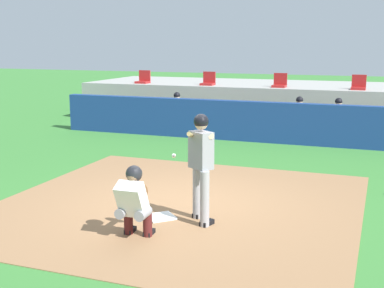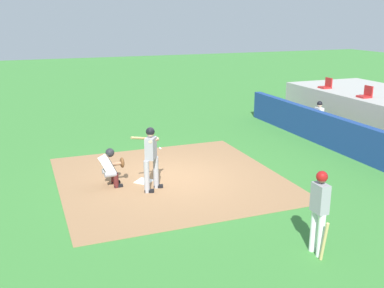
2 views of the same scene
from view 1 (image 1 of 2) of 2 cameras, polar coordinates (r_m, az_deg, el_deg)
ground_plane at (r=9.48m, az=-1.49°, el=-6.71°), size 80.00×80.00×0.00m
dirt_infield at (r=9.48m, az=-1.49°, el=-6.68°), size 6.40×6.40×0.01m
home_plate at (r=8.77m, az=-3.45°, el=-8.06°), size 0.62×0.62×0.02m
batter_at_plate at (r=8.28m, az=0.97°, el=-1.91°), size 0.54×0.91×1.80m
catcher_crouched at (r=7.79m, az=-6.40°, el=-6.08°), size 0.49×1.81×1.13m
dugout_wall at (r=15.42m, az=7.55°, el=2.45°), size 13.00×0.30×1.20m
dugout_bench at (r=16.44m, az=8.30°, el=1.64°), size 11.80×0.44×0.45m
dugout_player_0 at (r=17.12m, az=-1.83°, el=3.65°), size 0.49×0.70×1.30m
dugout_player_1 at (r=16.05m, az=11.69°, el=2.92°), size 0.49×0.70×1.30m
dugout_player_2 at (r=15.92m, az=15.80°, el=2.66°), size 0.49×0.70×1.30m
stands_platform at (r=19.68m, az=10.45°, el=4.53°), size 15.00×4.40×1.40m
stadium_seat_0 at (r=19.76m, az=-5.40°, el=7.12°), size 0.46×0.46×0.48m
stadium_seat_1 at (r=18.77m, az=1.82°, el=6.95°), size 0.46×0.46×0.48m
stadium_seat_2 at (r=18.11m, az=9.69°, el=6.65°), size 0.46×0.46×0.48m
stadium_seat_3 at (r=17.81m, az=17.97°, el=6.19°), size 0.46×0.46×0.48m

